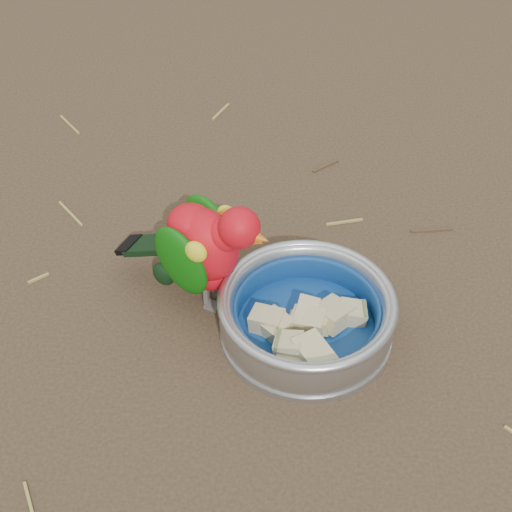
# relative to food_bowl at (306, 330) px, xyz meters

# --- Properties ---
(ground) EXTENTS (60.00, 60.00, 0.00)m
(ground) POSITION_rel_food_bowl_xyz_m (0.01, 0.06, -0.01)
(ground) COLOR #433223
(food_bowl) EXTENTS (0.20, 0.20, 0.02)m
(food_bowl) POSITION_rel_food_bowl_xyz_m (0.00, 0.00, 0.00)
(food_bowl) COLOR #B2B2BA
(food_bowl) RESTS_ON ground
(bowl_wall) EXTENTS (0.20, 0.20, 0.04)m
(bowl_wall) POSITION_rel_food_bowl_xyz_m (0.00, 0.00, 0.03)
(bowl_wall) COLOR #B2B2BA
(bowl_wall) RESTS_ON food_bowl
(fruit_wedges) EXTENTS (0.12, 0.12, 0.03)m
(fruit_wedges) POSITION_rel_food_bowl_xyz_m (-0.00, -0.00, 0.02)
(fruit_wedges) COLOR #C8B583
(fruit_wedges) RESTS_ON food_bowl
(lory_parrot) EXTENTS (0.21, 0.16, 0.15)m
(lory_parrot) POSITION_rel_food_bowl_xyz_m (-0.12, 0.06, 0.07)
(lory_parrot) COLOR red
(lory_parrot) RESTS_ON ground
(ground_debris) EXTENTS (0.90, 0.80, 0.01)m
(ground_debris) POSITION_rel_food_bowl_xyz_m (-0.00, 0.08, -0.01)
(ground_debris) COLOR #A59249
(ground_debris) RESTS_ON ground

